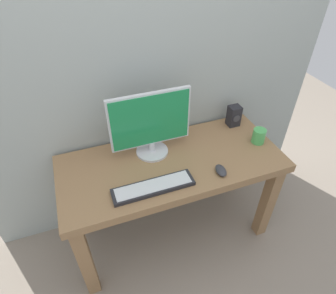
{
  "coord_description": "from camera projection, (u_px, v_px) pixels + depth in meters",
  "views": [
    {
      "loc": [
        -0.49,
        -1.24,
        1.95
      ],
      "look_at": [
        -0.03,
        0.0,
        0.86
      ],
      "focal_mm": 30.56,
      "sensor_mm": 36.0,
      "label": 1
    }
  ],
  "objects": [
    {
      "name": "mouse",
      "position": [
        221.0,
        170.0,
        1.71
      ],
      "size": [
        0.07,
        0.11,
        0.03
      ],
      "primitive_type": "ellipsoid",
      "rotation": [
        0.0,
        0.0,
        -0.11
      ],
      "color": "#333338",
      "rests_on": "desk"
    },
    {
      "name": "desk",
      "position": [
        172.0,
        174.0,
        1.87
      ],
      "size": [
        1.41,
        0.62,
        0.74
      ],
      "color": "#936D47",
      "rests_on": "ground_plane"
    },
    {
      "name": "ground_plane",
      "position": [
        171.0,
        229.0,
        2.27
      ],
      "size": [
        6.0,
        6.0,
        0.0
      ],
      "primitive_type": "plane",
      "color": "gray"
    },
    {
      "name": "speaker_right",
      "position": [
        234.0,
        116.0,
        2.05
      ],
      "size": [
        0.08,
        0.08,
        0.15
      ],
      "color": "#232328",
      "rests_on": "desk"
    },
    {
      "name": "keyboard_primary",
      "position": [
        153.0,
        187.0,
        1.61
      ],
      "size": [
        0.47,
        0.12,
        0.03
      ],
      "color": "#232328",
      "rests_on": "desk"
    },
    {
      "name": "monitor",
      "position": [
        151.0,
        124.0,
        1.73
      ],
      "size": [
        0.51,
        0.21,
        0.43
      ],
      "color": "silver",
      "rests_on": "desk"
    },
    {
      "name": "wall_back",
      "position": [
        151.0,
        18.0,
        1.56
      ],
      "size": [
        2.46,
        0.04,
        3.0
      ],
      "primitive_type": "cube",
      "color": "#9EA8A3",
      "rests_on": "ground_plane"
    },
    {
      "name": "coffee_mug",
      "position": [
        259.0,
        136.0,
        1.91
      ],
      "size": [
        0.09,
        0.09,
        0.1
      ],
      "primitive_type": "cylinder",
      "color": "#4CB259",
      "rests_on": "desk"
    }
  ]
}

